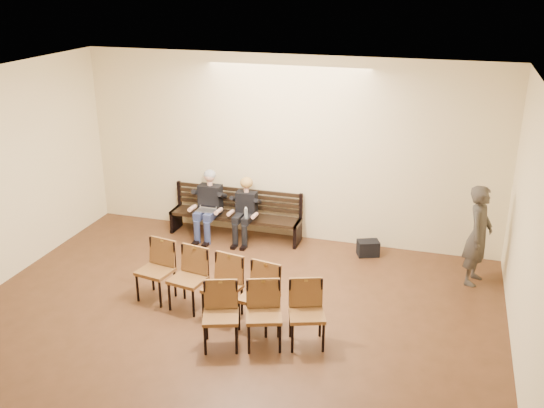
{
  "coord_description": "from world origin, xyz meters",
  "views": [
    {
      "loc": [
        2.89,
        -5.55,
        4.85
      ],
      "look_at": [
        -0.01,
        4.05,
        1.0
      ],
      "focal_mm": 40.0,
      "sensor_mm": 36.0,
      "label": 1
    }
  ],
  "objects_px": {
    "laptop": "(206,211)",
    "water_bottle": "(246,219)",
    "bench": "(235,226)",
    "seated_woman": "(245,213)",
    "chair_row_back": "(264,316)",
    "passerby": "(479,228)",
    "bag": "(368,248)",
    "seated_man": "(209,205)",
    "chair_row_front": "(205,284)"
  },
  "relations": [
    {
      "from": "passerby",
      "to": "chair_row_back",
      "type": "xyz_separation_m",
      "value": [
        -2.79,
        -2.78,
        -0.51
      ]
    },
    {
      "from": "seated_man",
      "to": "chair_row_front",
      "type": "bearing_deg",
      "value": -68.89
    },
    {
      "from": "laptop",
      "to": "chair_row_back",
      "type": "height_order",
      "value": "chair_row_back"
    },
    {
      "from": "water_bottle",
      "to": "chair_row_back",
      "type": "relative_size",
      "value": 0.13
    },
    {
      "from": "seated_man",
      "to": "passerby",
      "type": "xyz_separation_m",
      "value": [
        4.94,
        -0.48,
        0.33
      ]
    },
    {
      "from": "bag",
      "to": "passerby",
      "type": "relative_size",
      "value": 0.2
    },
    {
      "from": "bench",
      "to": "laptop",
      "type": "bearing_deg",
      "value": -151.12
    },
    {
      "from": "seated_man",
      "to": "laptop",
      "type": "bearing_deg",
      "value": -89.49
    },
    {
      "from": "water_bottle",
      "to": "seated_woman",
      "type": "bearing_deg",
      "value": 113.3
    },
    {
      "from": "laptop",
      "to": "bag",
      "type": "relative_size",
      "value": 0.9
    },
    {
      "from": "water_bottle",
      "to": "seated_man",
      "type": "bearing_deg",
      "value": 164.14
    },
    {
      "from": "passerby",
      "to": "seated_woman",
      "type": "bearing_deg",
      "value": 99.01
    },
    {
      "from": "seated_woman",
      "to": "passerby",
      "type": "xyz_separation_m",
      "value": [
        4.19,
        -0.48,
        0.41
      ]
    },
    {
      "from": "bench",
      "to": "seated_woman",
      "type": "bearing_deg",
      "value": -25.44
    },
    {
      "from": "laptop",
      "to": "water_bottle",
      "type": "xyz_separation_m",
      "value": [
        0.85,
        -0.09,
        -0.01
      ]
    },
    {
      "from": "chair_row_back",
      "to": "passerby",
      "type": "bearing_deg",
      "value": 25.63
    },
    {
      "from": "laptop",
      "to": "chair_row_back",
      "type": "relative_size",
      "value": 0.21
    },
    {
      "from": "water_bottle",
      "to": "bag",
      "type": "relative_size",
      "value": 0.58
    },
    {
      "from": "water_bottle",
      "to": "passerby",
      "type": "height_order",
      "value": "passerby"
    },
    {
      "from": "seated_woman",
      "to": "water_bottle",
      "type": "distance_m",
      "value": 0.26
    },
    {
      "from": "seated_woman",
      "to": "water_bottle",
      "type": "xyz_separation_m",
      "value": [
        0.1,
        -0.24,
        0.0
      ]
    },
    {
      "from": "laptop",
      "to": "seated_woman",
      "type": "bearing_deg",
      "value": 11.25
    },
    {
      "from": "water_bottle",
      "to": "chair_row_front",
      "type": "relative_size",
      "value": 0.09
    },
    {
      "from": "chair_row_back",
      "to": "seated_woman",
      "type": "bearing_deg",
      "value": 94.06
    },
    {
      "from": "water_bottle",
      "to": "chair_row_back",
      "type": "height_order",
      "value": "chair_row_back"
    },
    {
      "from": "chair_row_front",
      "to": "chair_row_back",
      "type": "distance_m",
      "value": 1.26
    },
    {
      "from": "seated_woman",
      "to": "bag",
      "type": "relative_size",
      "value": 2.92
    },
    {
      "from": "passerby",
      "to": "chair_row_front",
      "type": "xyz_separation_m",
      "value": [
        -3.9,
        -2.2,
        -0.49
      ]
    },
    {
      "from": "chair_row_back",
      "to": "seated_man",
      "type": "bearing_deg",
      "value": 104.13
    },
    {
      "from": "passerby",
      "to": "chair_row_back",
      "type": "bearing_deg",
      "value": 150.43
    },
    {
      "from": "passerby",
      "to": "seated_man",
      "type": "bearing_deg",
      "value": 99.98
    },
    {
      "from": "bag",
      "to": "seated_man",
      "type": "bearing_deg",
      "value": -179.55
    },
    {
      "from": "bag",
      "to": "chair_row_front",
      "type": "height_order",
      "value": "chair_row_front"
    },
    {
      "from": "seated_man",
      "to": "chair_row_back",
      "type": "xyz_separation_m",
      "value": [
        2.15,
        -3.26,
        -0.19
      ]
    },
    {
      "from": "bench",
      "to": "passerby",
      "type": "bearing_deg",
      "value": -7.69
    },
    {
      "from": "seated_man",
      "to": "passerby",
      "type": "distance_m",
      "value": 4.97
    },
    {
      "from": "laptop",
      "to": "seated_man",
      "type": "bearing_deg",
      "value": 90.33
    },
    {
      "from": "bench",
      "to": "chair_row_front",
      "type": "distance_m",
      "value": 2.86
    },
    {
      "from": "seated_man",
      "to": "bench",
      "type": "bearing_deg",
      "value": 13.74
    },
    {
      "from": "seated_man",
      "to": "passerby",
      "type": "bearing_deg",
      "value": -5.55
    },
    {
      "from": "laptop",
      "to": "passerby",
      "type": "bearing_deg",
      "value": -4.01
    },
    {
      "from": "bag",
      "to": "chair_row_back",
      "type": "xyz_separation_m",
      "value": [
        -0.96,
        -3.28,
        0.32
      ]
    },
    {
      "from": "passerby",
      "to": "chair_row_back",
      "type": "relative_size",
      "value": 1.17
    },
    {
      "from": "seated_woman",
      "to": "chair_row_back",
      "type": "bearing_deg",
      "value": -66.68
    },
    {
      "from": "seated_man",
      "to": "seated_woman",
      "type": "xyz_separation_m",
      "value": [
        0.74,
        0.0,
        -0.09
      ]
    },
    {
      "from": "bag",
      "to": "seated_woman",
      "type": "bearing_deg",
      "value": -179.41
    },
    {
      "from": "seated_woman",
      "to": "passerby",
      "type": "bearing_deg",
      "value": -6.53
    },
    {
      "from": "laptop",
      "to": "bag",
      "type": "xyz_separation_m",
      "value": [
        3.1,
        0.17,
        -0.43
      ]
    },
    {
      "from": "bench",
      "to": "water_bottle",
      "type": "distance_m",
      "value": 0.61
    },
    {
      "from": "seated_man",
      "to": "laptop",
      "type": "xyz_separation_m",
      "value": [
        0.0,
        -0.15,
        -0.07
      ]
    }
  ]
}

